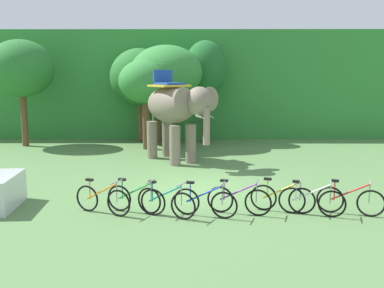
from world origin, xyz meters
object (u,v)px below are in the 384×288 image
at_px(elephant, 175,109).
at_px(bike_green, 136,199).
at_px(tree_center, 166,73).
at_px(bike_orange, 102,200).
at_px(tree_right, 158,82).
at_px(bike_purple, 239,200).
at_px(bike_red, 350,200).
at_px(tree_far_right, 21,69).
at_px(tree_center_left, 145,82).
at_px(bike_white, 312,201).
at_px(tree_far_left, 140,77).
at_px(bike_blue, 205,202).
at_px(bike_teal, 166,202).
at_px(bike_yellow, 282,198).
at_px(tree_center_right, 205,70).

bearing_deg(elephant, bike_green, -96.35).
height_order(tree_center, bike_orange, tree_center).
relative_size(tree_right, bike_purple, 2.64).
distance_m(tree_center, bike_red, 12.65).
bearing_deg(tree_far_right, tree_center, 1.74).
height_order(tree_center, bike_red, tree_center).
bearing_deg(tree_center_left, tree_center, 49.03).
xyz_separation_m(tree_center, bike_white, (4.43, -11.00, -3.27)).
bearing_deg(elephant, tree_center, 98.34).
bearing_deg(bike_red, elephant, 125.49).
xyz_separation_m(bike_green, bike_red, (5.58, -0.09, 0.00)).
distance_m(tree_far_left, bike_blue, 13.16).
height_order(bike_orange, bike_teal, same).
bearing_deg(bike_orange, elephant, 76.61).
xyz_separation_m(tree_far_left, bike_purple, (4.06, -12.20, -3.03)).
bearing_deg(elephant, bike_red, -54.51).
relative_size(tree_right, bike_green, 2.69).
bearing_deg(bike_blue, bike_teal, -179.94).
bearing_deg(bike_yellow, tree_far_left, 113.50).
bearing_deg(bike_green, bike_teal, -19.10).
bearing_deg(bike_orange, bike_blue, -4.70).
bearing_deg(tree_center, elephant, -81.66).
distance_m(tree_center_right, elephant, 5.60).
bearing_deg(bike_purple, tree_far_right, 132.22).
distance_m(tree_right, bike_purple, 12.63).
bearing_deg(bike_teal, bike_white, 1.87).
relative_size(bike_orange, bike_purple, 0.95).
bearing_deg(tree_far_left, tree_far_right, -165.13).
height_order(bike_purple, bike_red, same).
relative_size(elephant, bike_yellow, 2.39).
relative_size(bike_blue, bike_yellow, 1.00).
bearing_deg(elephant, tree_right, 102.22).
bearing_deg(bike_teal, tree_center_right, 83.90).
distance_m(tree_center_right, bike_teal, 12.71).
distance_m(tree_far_right, bike_green, 13.20).
bearing_deg(tree_far_right, bike_green, -56.59).
xyz_separation_m(tree_far_right, elephant, (7.76, -3.93, -1.65)).
height_order(tree_far_left, bike_orange, tree_far_left).
bearing_deg(tree_far_right, tree_center_left, -7.88).
bearing_deg(bike_yellow, elephant, 115.35).
relative_size(tree_center_right, bike_blue, 3.24).
bearing_deg(bike_orange, bike_green, 3.85).
height_order(bike_orange, bike_blue, same).
bearing_deg(tree_far_right, bike_blue, -51.03).
bearing_deg(bike_purple, bike_white, -2.62).
relative_size(tree_center_left, bike_white, 2.61).
xyz_separation_m(tree_center_left, bike_red, (6.38, -9.86, -2.83)).
xyz_separation_m(tree_right, bike_teal, (1.18, -12.14, -2.78)).
distance_m(tree_far_right, bike_red, 16.90).
distance_m(tree_right, bike_white, 13.29).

